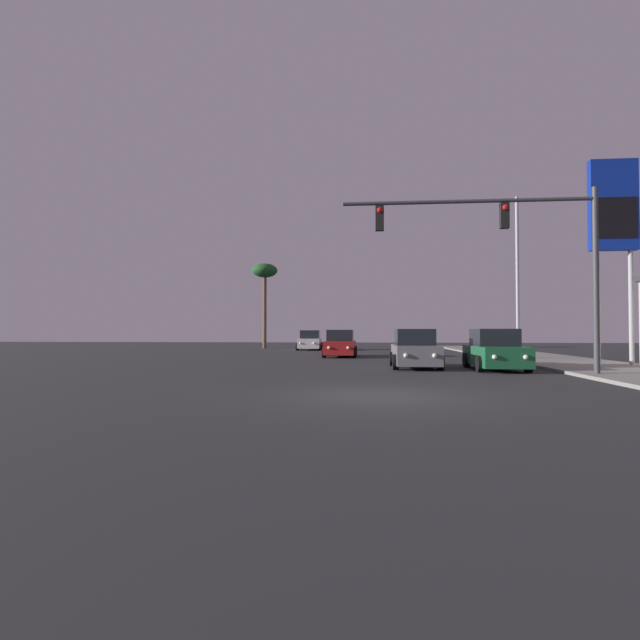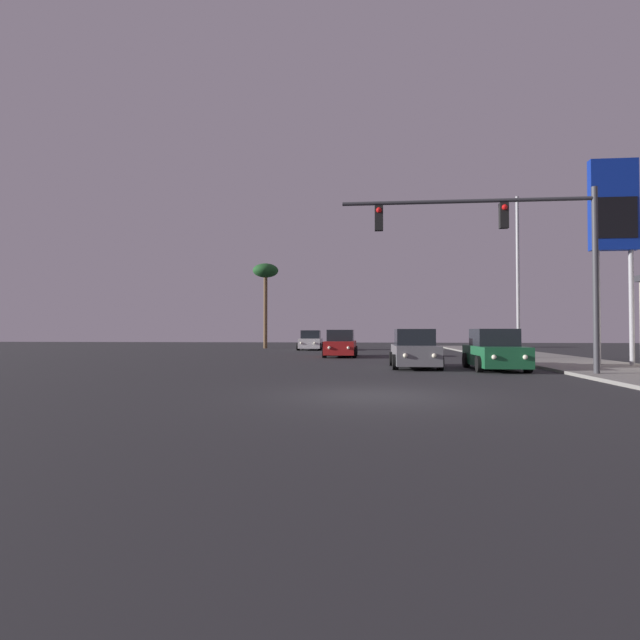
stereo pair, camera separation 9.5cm
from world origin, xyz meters
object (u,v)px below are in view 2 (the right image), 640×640
object	(u,v)px
gas_station_sign	(613,216)
palm_tree_far	(266,275)
car_red	(341,345)
traffic_light_mast	(517,240)
car_grey	(414,350)
car_white	(311,341)
car_green	(495,351)
street_lamp	(515,268)

from	to	relation	value
gas_station_sign	palm_tree_far	world-z (taller)	gas_station_sign
car_red	traffic_light_mast	world-z (taller)	traffic_light_mast
car_red	car_grey	distance (m)	9.86
car_white	car_red	bearing A→B (deg)	103.50
car_green	traffic_light_mast	world-z (taller)	traffic_light_mast
gas_station_sign	car_green	bearing A→B (deg)	-162.32
car_green	street_lamp	distance (m)	9.23
car_white	car_red	xyz separation A→B (m)	(3.17, -11.42, 0.00)
street_lamp	gas_station_sign	world-z (taller)	same
car_green	car_red	size ratio (longest dim) A/B	1.00
car_white	palm_tree_far	size ratio (longest dim) A/B	0.54
traffic_light_mast	street_lamp	world-z (taller)	street_lamp
street_lamp	gas_station_sign	xyz separation A→B (m)	(2.52, -5.78, 1.50)
car_red	gas_station_sign	xyz separation A→B (m)	(12.40, -8.27, 5.86)
palm_tree_far	street_lamp	bearing A→B (deg)	-44.87
palm_tree_far	car_white	bearing A→B (deg)	-38.71
car_white	gas_station_sign	distance (m)	25.78
palm_tree_far	car_red	bearing A→B (deg)	-62.54
car_green	car_grey	xyz separation A→B (m)	(-3.16, 0.90, 0.00)
car_white	gas_station_sign	bearing A→B (deg)	126.31
street_lamp	gas_station_sign	distance (m)	6.48
car_white	traffic_light_mast	size ratio (longest dim) A/B	0.49
car_green	palm_tree_far	distance (m)	29.90
car_white	car_red	distance (m)	11.85
street_lamp	car_grey	bearing A→B (deg)	-132.95
car_red	gas_station_sign	size ratio (longest dim) A/B	0.48
car_white	car_green	distance (m)	23.69
car_grey	traffic_light_mast	xyz separation A→B (m)	(3.22, -3.87, 4.05)
car_white	car_grey	xyz separation A→B (m)	(6.86, -20.56, 0.00)
traffic_light_mast	street_lamp	xyz separation A→B (m)	(2.97, 10.52, 0.31)
traffic_light_mast	street_lamp	size ratio (longest dim) A/B	0.99
car_white	street_lamp	world-z (taller)	street_lamp
gas_station_sign	palm_tree_far	size ratio (longest dim) A/B	1.12
car_red	car_white	bearing A→B (deg)	-73.71
car_green	gas_station_sign	xyz separation A→B (m)	(5.55, 1.77, 5.86)
car_white	gas_station_sign	xyz separation A→B (m)	(15.57, -19.70, 5.86)
car_red	palm_tree_far	world-z (taller)	palm_tree_far
car_white	street_lamp	bearing A→B (deg)	131.15
car_grey	palm_tree_far	distance (m)	27.68
car_grey	palm_tree_far	xyz separation A→B (m)	(-11.60, 24.36, 6.18)
gas_station_sign	car_white	bearing A→B (deg)	128.33
car_red	traffic_light_mast	bearing A→B (deg)	118.75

